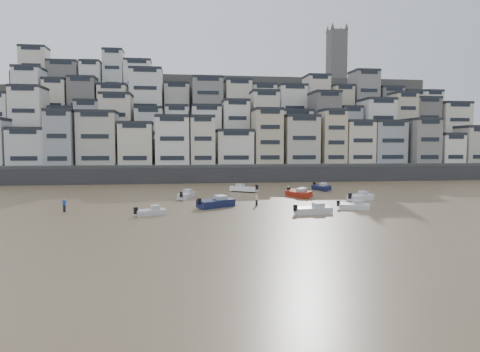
{
  "coord_description": "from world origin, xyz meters",
  "views": [
    {
      "loc": [
        -1.87,
        -32.01,
        8.51
      ],
      "look_at": [
        6.83,
        30.0,
        4.0
      ],
      "focal_mm": 32.0,
      "sensor_mm": 36.0,
      "label": 1
    }
  ],
  "objects": [
    {
      "name": "boat_e",
      "position": [
        17.29,
        35.53,
        0.77
      ],
      "size": [
        3.91,
        5.95,
        1.55
      ],
      "primitive_type": null,
      "rotation": [
        0.0,
        0.0,
        -1.17
      ],
      "color": "maroon",
      "rests_on": "ground"
    },
    {
      "name": "boat_f",
      "position": [
        -0.92,
        36.43,
        0.73
      ],
      "size": [
        3.43,
        5.65,
        1.46
      ],
      "primitive_type": null,
      "rotation": [
        0.0,
        0.0,
        1.24
      ],
      "color": "silver",
      "rests_on": "ground"
    },
    {
      "name": "person_pink",
      "position": [
        8.74,
        26.8,
        0.87
      ],
      "size": [
        0.44,
        0.44,
        1.74
      ],
      "primitive_type": null,
      "color": "beige",
      "rests_on": "ground"
    },
    {
      "name": "boat_d",
      "position": [
        25.48,
        29.86,
        0.72
      ],
      "size": [
        5.45,
        4.04,
        1.44
      ],
      "primitive_type": null,
      "rotation": [
        0.0,
        0.0,
        0.5
      ],
      "color": "white",
      "rests_on": "ground"
    },
    {
      "name": "boat_h",
      "position": [
        9.59,
        44.79,
        0.75
      ],
      "size": [
        5.6,
        4.54,
        1.5
      ],
      "primitive_type": null,
      "rotation": [
        0.0,
        0.0,
        2.56
      ],
      "color": "white",
      "rests_on": "ground"
    },
    {
      "name": "boat_j",
      "position": [
        -5.44,
        20.44,
        0.54
      ],
      "size": [
        4.15,
        2.65,
        1.08
      ],
      "primitive_type": null,
      "rotation": [
        0.0,
        0.0,
        0.37
      ],
      "color": "silver",
      "rests_on": "ground"
    },
    {
      "name": "boat_b",
      "position": [
        20.91,
        21.5,
        0.59
      ],
      "size": [
        4.53,
        2.84,
        1.17
      ],
      "primitive_type": null,
      "rotation": [
        0.0,
        0.0,
        -0.36
      ],
      "color": "silver",
      "rests_on": "ground"
    },
    {
      "name": "hillside",
      "position": [
        14.73,
        104.84,
        13.01
      ],
      "size": [
        141.04,
        66.0,
        50.0
      ],
      "color": "#4C4C47",
      "rests_on": "ground"
    },
    {
      "name": "boat_c",
      "position": [
        2.95,
        26.02,
        0.83
      ],
      "size": [
        6.17,
        5.08,
        1.66
      ],
      "primitive_type": null,
      "rotation": [
        0.0,
        0.0,
        0.6
      ],
      "color": "#151D43",
      "rests_on": "ground"
    },
    {
      "name": "boat_a",
      "position": [
        14.37,
        18.55,
        0.7
      ],
      "size": [
        5.3,
        2.43,
        1.39
      ],
      "primitive_type": null,
      "rotation": [
        0.0,
        0.0,
        0.15
      ],
      "color": "silver",
      "rests_on": "ground"
    },
    {
      "name": "harbor_wall",
      "position": [
        10.0,
        65.0,
        1.75
      ],
      "size": [
        140.0,
        3.0,
        3.5
      ],
      "primitive_type": "cube",
      "color": "#38383A",
      "rests_on": "ground"
    },
    {
      "name": "boat_i",
      "position": [
        24.45,
        45.31,
        0.69
      ],
      "size": [
        2.91,
        5.3,
        1.37
      ],
      "primitive_type": null,
      "rotation": [
        0.0,
        0.0,
        -1.31
      ],
      "color": "#131A3E",
      "rests_on": "ground"
    },
    {
      "name": "person_blue",
      "position": [
        -16.67,
        24.95,
        0.87
      ],
      "size": [
        0.44,
        0.44,
        1.74
      ],
      "primitive_type": null,
      "color": "#1742AF",
      "rests_on": "ground"
    },
    {
      "name": "ground",
      "position": [
        0.0,
        0.0,
        0.0
      ],
      "size": [
        400.0,
        400.0,
        0.0
      ],
      "primitive_type": "plane",
      "color": "olive",
      "rests_on": "ground"
    }
  ]
}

